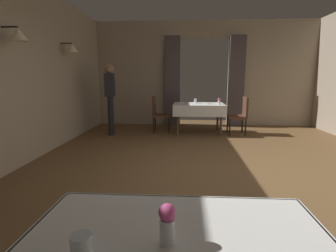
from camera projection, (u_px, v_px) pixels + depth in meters
ground at (221, 174)px, 3.88m from camera, size 10.08×10.08×0.00m
wall_left at (2, 70)px, 3.81m from camera, size 0.49×8.40×3.00m
wall_back at (204, 74)px, 7.71m from camera, size 6.40×0.27×3.00m
dining_table_mid at (199, 108)px, 6.65m from camera, size 1.28×0.91×0.75m
chair_mid_right at (240, 114)px, 6.55m from camera, size 0.44×0.44×0.93m
chair_mid_left at (159, 112)px, 6.79m from camera, size 0.44×0.44×0.93m
flower_vase_near at (167, 222)px, 1.04m from camera, size 0.07×0.07×0.17m
glass_near_b at (81, 246)px, 0.96m from camera, size 0.08×0.08×0.09m
flower_vase_mid at (219, 101)px, 6.40m from camera, size 0.07×0.07×0.17m
plate_mid_b at (208, 104)px, 6.64m from camera, size 0.18×0.18×0.01m
glass_mid_c at (195, 101)px, 6.80m from camera, size 0.07×0.07×0.12m
plate_mid_d at (180, 103)px, 6.90m from camera, size 0.19×0.19×0.01m
person_waiter_by_doorway at (110, 93)px, 6.42m from camera, size 0.27×0.39×1.72m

